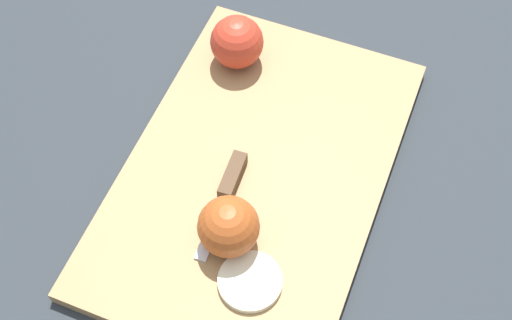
% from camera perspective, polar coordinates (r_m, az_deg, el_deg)
% --- Properties ---
extents(ground_plane, '(4.00, 4.00, 0.00)m').
position_cam_1_polar(ground_plane, '(0.81, 0.00, -1.42)').
color(ground_plane, '#282D33').
extents(cutting_board, '(0.46, 0.33, 0.02)m').
position_cam_1_polar(cutting_board, '(0.80, 0.00, -1.10)').
color(cutting_board, '#A37A4C').
rests_on(cutting_board, ground_plane).
extents(apple_half_left, '(0.06, 0.06, 0.06)m').
position_cam_1_polar(apple_half_left, '(0.87, -1.52, 9.42)').
color(apple_half_left, red).
rests_on(apple_half_left, cutting_board).
extents(apple_half_right, '(0.06, 0.06, 0.06)m').
position_cam_1_polar(apple_half_right, '(0.72, -2.23, -5.34)').
color(apple_half_right, '#AD4C1E').
rests_on(apple_half_right, cutting_board).
extents(knife, '(0.13, 0.02, 0.02)m').
position_cam_1_polar(knife, '(0.78, -2.15, -1.97)').
color(knife, silver).
rests_on(knife, cutting_board).
extents(apple_slice, '(0.07, 0.07, 0.01)m').
position_cam_1_polar(apple_slice, '(0.73, -0.48, -9.67)').
color(apple_slice, beige).
rests_on(apple_slice, cutting_board).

